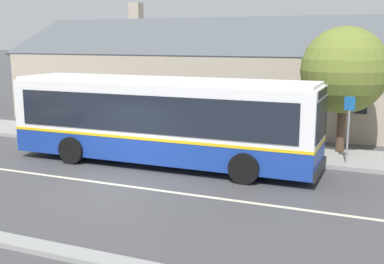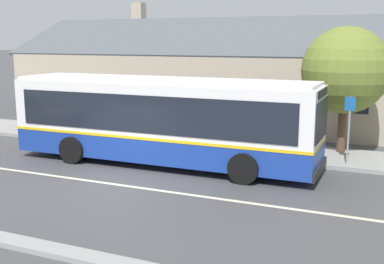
{
  "view_description": "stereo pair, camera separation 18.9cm",
  "coord_description": "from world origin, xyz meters",
  "px_view_note": "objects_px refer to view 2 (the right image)",
  "views": [
    {
      "loc": [
        8.05,
        -12.44,
        4.49
      ],
      "look_at": [
        1.52,
        2.96,
        1.26
      ],
      "focal_mm": 45.0,
      "sensor_mm": 36.0,
      "label": 1
    },
    {
      "loc": [
        8.23,
        -12.36,
        4.49
      ],
      "look_at": [
        1.52,
        2.96,
        1.26
      ],
      "focal_mm": 45.0,
      "sensor_mm": 36.0,
      "label": 2
    }
  ],
  "objects_px": {
    "bench_down_street": "(97,128)",
    "bus_stop_sign": "(349,122)",
    "bench_by_building": "(39,121)",
    "street_tree_primary": "(345,71)",
    "transit_bus": "(163,119)"
  },
  "relations": [
    {
      "from": "bench_by_building",
      "to": "bench_down_street",
      "type": "height_order",
      "value": "same"
    },
    {
      "from": "bench_by_building",
      "to": "bus_stop_sign",
      "type": "xyz_separation_m",
      "value": [
        14.55,
        -0.88,
        1.07
      ]
    },
    {
      "from": "transit_bus",
      "to": "bench_down_street",
      "type": "bearing_deg",
      "value": 151.47
    },
    {
      "from": "bench_down_street",
      "to": "bus_stop_sign",
      "type": "bearing_deg",
      "value": -2.26
    },
    {
      "from": "bench_down_street",
      "to": "street_tree_primary",
      "type": "xyz_separation_m",
      "value": [
        10.46,
        1.42,
        2.76
      ]
    },
    {
      "from": "bench_by_building",
      "to": "bus_stop_sign",
      "type": "height_order",
      "value": "bus_stop_sign"
    },
    {
      "from": "bench_down_street",
      "to": "street_tree_primary",
      "type": "distance_m",
      "value": 10.91
    },
    {
      "from": "street_tree_primary",
      "to": "bench_down_street",
      "type": "bearing_deg",
      "value": -172.25
    },
    {
      "from": "bench_by_building",
      "to": "street_tree_primary",
      "type": "relative_size",
      "value": 0.36
    },
    {
      "from": "transit_bus",
      "to": "bench_down_street",
      "type": "xyz_separation_m",
      "value": [
        -4.64,
        2.52,
        -1.12
      ]
    },
    {
      "from": "bench_down_street",
      "to": "transit_bus",
      "type": "bearing_deg",
      "value": -28.53
    },
    {
      "from": "transit_bus",
      "to": "bench_down_street",
      "type": "distance_m",
      "value": 5.4
    },
    {
      "from": "transit_bus",
      "to": "bench_down_street",
      "type": "height_order",
      "value": "transit_bus"
    },
    {
      "from": "bench_down_street",
      "to": "street_tree_primary",
      "type": "bearing_deg",
      "value": 7.75
    },
    {
      "from": "bench_down_street",
      "to": "bus_stop_sign",
      "type": "distance_m",
      "value": 10.95
    }
  ]
}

